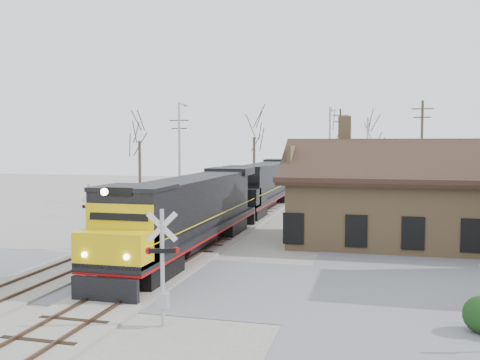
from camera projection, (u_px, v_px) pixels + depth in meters
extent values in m
plane|color=#A6A196|center=(146.00, 280.00, 24.12)|extent=(140.00, 140.00, 0.00)
cube|color=slate|center=(146.00, 279.00, 24.12)|extent=(60.00, 9.00, 0.03)
cube|color=#A6A196|center=(232.00, 227.00, 38.62)|extent=(3.40, 90.00, 0.12)
cube|color=#473323|center=(223.00, 226.00, 38.79)|extent=(0.08, 90.00, 0.14)
cube|color=#473323|center=(242.00, 226.00, 38.44)|extent=(0.08, 90.00, 0.14)
cube|color=#A6A196|center=(174.00, 225.00, 39.72)|extent=(3.40, 90.00, 0.12)
cube|color=#473323|center=(165.00, 223.00, 39.89)|extent=(0.08, 90.00, 0.14)
cube|color=#473323|center=(183.00, 224.00, 39.54)|extent=(0.08, 90.00, 0.14)
cube|color=#9D7B51|center=(409.00, 211.00, 32.65)|extent=(14.00, 8.00, 4.00)
cube|color=black|center=(409.00, 177.00, 32.51)|extent=(15.20, 9.20, 0.30)
cube|color=black|center=(412.00, 162.00, 30.21)|extent=(15.00, 4.71, 2.66)
cube|color=black|center=(408.00, 159.00, 34.66)|extent=(15.00, 4.71, 2.66)
cube|color=#9D7B51|center=(345.00, 133.00, 34.75)|extent=(0.80, 0.80, 2.20)
cube|color=black|center=(144.00, 269.00, 23.84)|extent=(2.45, 3.93, 0.98)
cube|color=black|center=(223.00, 226.00, 36.18)|extent=(2.45, 3.93, 0.98)
cube|color=black|center=(191.00, 229.00, 29.96)|extent=(2.94, 19.63, 0.34)
cube|color=maroon|center=(191.00, 233.00, 29.97)|extent=(2.96, 19.63, 0.12)
cube|color=black|center=(198.00, 200.00, 31.04)|extent=(2.55, 14.23, 2.75)
cube|color=black|center=(134.00, 221.00, 22.83)|extent=(2.94, 2.75, 2.75)
cube|color=#DDBD0B|center=(116.00, 247.00, 21.27)|extent=(2.94, 1.77, 1.37)
cube|color=black|center=(105.00, 290.00, 20.42)|extent=(2.75, 0.25, 0.98)
cylinder|color=#FFF2CC|center=(104.00, 192.00, 20.24)|extent=(0.27, 0.10, 0.27)
cube|color=black|center=(248.00, 212.00, 43.31)|extent=(2.45, 3.93, 0.98)
cube|color=black|center=(276.00, 197.00, 55.65)|extent=(2.45, 3.93, 0.98)
cube|color=black|center=(264.00, 195.00, 49.42)|extent=(2.94, 19.63, 0.34)
cube|color=maroon|center=(264.00, 198.00, 49.44)|extent=(2.96, 19.63, 0.12)
cube|color=black|center=(266.00, 178.00, 50.50)|extent=(2.55, 14.23, 2.75)
cube|color=black|center=(245.00, 185.00, 42.29)|extent=(2.94, 2.75, 2.75)
cube|color=black|center=(240.00, 197.00, 40.74)|extent=(2.94, 1.77, 1.37)
cube|color=black|center=(237.00, 218.00, 39.89)|extent=(2.75, 0.25, 0.98)
cylinder|color=#A5A8AD|center=(162.00, 268.00, 17.84)|extent=(0.14, 0.14, 3.98)
cube|color=silver|center=(162.00, 227.00, 17.74)|extent=(0.99, 0.39, 1.04)
cube|color=silver|center=(162.00, 227.00, 17.74)|extent=(0.99, 0.39, 1.04)
cube|color=black|center=(162.00, 251.00, 17.80)|extent=(0.89, 0.44, 0.15)
cylinder|color=#B20C0C|center=(149.00, 251.00, 17.75)|extent=(0.25, 0.16, 0.24)
cylinder|color=#B20C0C|center=(176.00, 250.00, 17.84)|extent=(0.25, 0.16, 0.24)
cube|color=#A5A8AD|center=(163.00, 300.00, 17.91)|extent=(0.40, 0.30, 0.50)
cylinder|color=#A5A8AD|center=(89.00, 217.00, 31.03)|extent=(0.13, 0.13, 3.78)
cube|color=silver|center=(89.00, 194.00, 30.94)|extent=(0.97, 0.28, 0.99)
cube|color=silver|center=(89.00, 194.00, 30.94)|extent=(0.97, 0.28, 0.99)
cube|color=black|center=(89.00, 207.00, 30.99)|extent=(0.86, 0.36, 0.14)
cylinder|color=#B20C0C|center=(95.00, 207.00, 30.79)|extent=(0.24, 0.13, 0.23)
cylinder|color=#B20C0C|center=(84.00, 207.00, 31.19)|extent=(0.24, 0.13, 0.23)
cube|color=#A5A8AD|center=(90.00, 234.00, 31.10)|extent=(0.38, 0.28, 0.47)
cylinder|color=#A5A8AD|center=(179.00, 159.00, 44.75)|extent=(0.18, 0.18, 9.56)
cylinder|color=#A5A8AD|center=(183.00, 104.00, 45.30)|extent=(0.12, 1.80, 0.12)
cube|color=#A5A8AD|center=(186.00, 106.00, 46.08)|extent=(0.25, 0.50, 0.12)
cylinder|color=#A5A8AD|center=(329.00, 162.00, 44.59)|extent=(0.18, 0.18, 9.13)
cylinder|color=#A5A8AD|center=(331.00, 109.00, 45.15)|extent=(0.12, 1.80, 0.12)
cube|color=#A5A8AD|center=(332.00, 111.00, 45.93)|extent=(0.25, 0.50, 0.12)
cylinder|color=#A5A8AD|center=(367.00, 161.00, 53.30)|extent=(0.18, 0.18, 8.68)
cylinder|color=#A5A8AD|center=(368.00, 119.00, 53.88)|extent=(0.12, 1.80, 0.12)
cube|color=#A5A8AD|center=(368.00, 120.00, 54.66)|extent=(0.25, 0.50, 0.12)
cylinder|color=#382D23|center=(179.00, 159.00, 53.29)|extent=(0.24, 0.24, 9.19)
cube|color=#382D23|center=(179.00, 120.00, 53.03)|extent=(2.00, 0.10, 0.10)
cube|color=#382D23|center=(179.00, 128.00, 53.08)|extent=(1.60, 0.10, 0.10)
cylinder|color=#382D23|center=(340.00, 150.00, 67.47)|extent=(0.24, 0.24, 10.43)
cube|color=#382D23|center=(340.00, 115.00, 67.17)|extent=(2.00, 0.10, 0.10)
cube|color=#382D23|center=(340.00, 122.00, 67.22)|extent=(1.60, 0.10, 0.10)
cylinder|color=#382D23|center=(421.00, 154.00, 50.88)|extent=(0.24, 0.24, 10.19)
cube|color=#382D23|center=(423.00, 109.00, 50.58)|extent=(2.00, 0.10, 0.10)
cube|color=#382D23|center=(422.00, 117.00, 50.64)|extent=(1.60, 0.10, 0.10)
cylinder|color=#382D23|center=(140.00, 171.00, 55.95)|extent=(0.32, 0.32, 6.38)
cylinder|color=#382D23|center=(254.00, 166.00, 64.21)|extent=(0.32, 0.32, 6.86)
cylinder|color=#382D23|center=(338.00, 166.00, 66.88)|extent=(0.32, 0.32, 6.63)
cylinder|color=#382D23|center=(374.00, 168.00, 62.37)|extent=(0.32, 0.32, 6.40)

